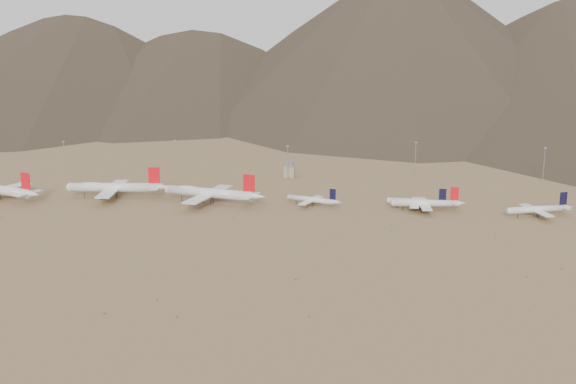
# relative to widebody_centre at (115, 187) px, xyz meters

# --- Properties ---
(ground) EXTENTS (3000.00, 3000.00, 0.00)m
(ground) POSITION_rel_widebody_centre_xyz_m (77.83, -39.85, -7.17)
(ground) COLOR #A07953
(ground) RESTS_ON ground
(mountain_ridge) EXTENTS (4400.00, 1000.00, 300.00)m
(mountain_ridge) POSITION_rel_widebody_centre_xyz_m (77.83, 860.15, 142.83)
(mountain_ridge) COLOR #443629
(mountain_ridge) RESTS_ON ground
(widebody_centre) EXTENTS (69.95, 54.05, 20.79)m
(widebody_centre) POSITION_rel_widebody_centre_xyz_m (0.00, 0.00, 0.00)
(widebody_centre) COLOR white
(widebody_centre) RESTS_ON ground
(widebody_east) EXTENTS (69.70, 54.92, 21.11)m
(widebody_east) POSITION_rel_widebody_centre_xyz_m (66.64, -9.55, 0.11)
(widebody_east) COLOR white
(widebody_east) RESTS_ON ground
(narrowbody_a) EXTENTS (35.98, 26.97, 12.49)m
(narrowbody_a) POSITION_rel_widebody_centre_xyz_m (132.38, -8.02, -3.11)
(narrowbody_a) COLOR white
(narrowbody_a) RESTS_ON ground
(narrowbody_b) EXTENTS (40.84, 29.59, 13.51)m
(narrowbody_b) POSITION_rel_widebody_centre_xyz_m (198.29, -7.84, -2.79)
(narrowbody_b) COLOR white
(narrowbody_b) RESTS_ON ground
(narrowbody_c) EXTENTS (46.14, 33.15, 15.22)m
(narrowbody_c) POSITION_rel_widebody_centre_xyz_m (203.29, -12.57, -2.23)
(narrowbody_c) COLOR white
(narrowbody_c) RESTS_ON ground
(narrowbody_d) EXTENTS (42.04, 31.26, 14.35)m
(narrowbody_d) POSITION_rel_widebody_centre_xyz_m (268.91, -19.41, -2.51)
(narrowbody_d) COLOR white
(narrowbody_d) RESTS_ON ground
(control_tower) EXTENTS (8.00, 8.00, 12.00)m
(control_tower) POSITION_rel_widebody_centre_xyz_m (107.83, 80.15, -1.85)
(control_tower) COLOR gray
(control_tower) RESTS_ON ground
(mast_far_west) EXTENTS (2.00, 0.60, 25.70)m
(mast_far_west) POSITION_rel_widebody_centre_xyz_m (-65.28, 73.04, 7.04)
(mast_far_west) COLOR gray
(mast_far_west) RESTS_ON ground
(mast_west) EXTENTS (2.00, 0.60, 25.70)m
(mast_west) POSITION_rel_widebody_centre_xyz_m (18.30, 86.41, 7.04)
(mast_west) COLOR gray
(mast_west) RESTS_ON ground
(mast_centre) EXTENTS (2.00, 0.60, 25.70)m
(mast_centre) POSITION_rel_widebody_centre_xyz_m (107.87, 68.95, 7.04)
(mast_centre) COLOR gray
(mast_centre) RESTS_ON ground
(mast_east) EXTENTS (2.00, 0.60, 25.70)m
(mast_east) POSITION_rel_widebody_centre_xyz_m (202.70, 97.34, 7.04)
(mast_east) COLOR gray
(mast_east) RESTS_ON ground
(mast_far_east) EXTENTS (2.00, 0.60, 25.70)m
(mast_far_east) POSITION_rel_widebody_centre_xyz_m (294.27, 81.96, 7.04)
(mast_far_east) COLOR gray
(mast_far_east) RESTS_ON ground
(desert_scrub) EXTENTS (440.39, 158.28, 0.79)m
(desert_scrub) POSITION_rel_widebody_centre_xyz_m (83.50, -130.99, -6.86)
(desert_scrub) COLOR olive
(desert_scrub) RESTS_ON ground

